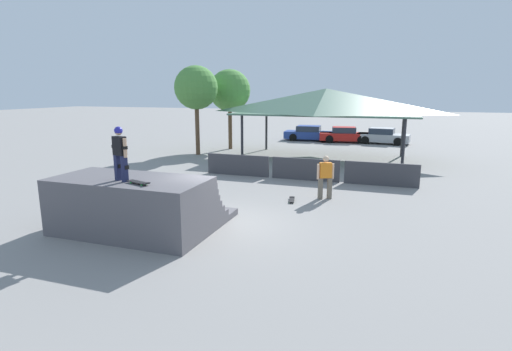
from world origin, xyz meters
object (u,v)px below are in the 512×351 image
at_px(skater_on_deck, 120,150).
at_px(parked_car_silver, 383,136).
at_px(skateboard_on_ground, 292,199).
at_px(tree_far_back, 230,91).
at_px(tree_beside_pavilion, 196,88).
at_px(parked_car_red, 345,135).
at_px(parked_car_blue, 310,134).
at_px(skateboard_on_deck, 139,182).
at_px(bystander_walking, 325,175).

xyz_separation_m(skater_on_deck, parked_car_silver, (6.33, 24.68, -1.97)).
relative_size(skateboard_on_ground, tree_far_back, 0.14).
xyz_separation_m(tree_beside_pavilion, parked_car_red, (8.51, 9.98, -3.78)).
relative_size(skater_on_deck, tree_beside_pavilion, 0.27).
bearing_deg(parked_car_blue, skateboard_on_deck, -92.33).
bearing_deg(parked_car_red, parked_car_blue, 167.47).
distance_m(parked_car_blue, parked_car_red, 3.03).
bearing_deg(skateboard_on_ground, tree_far_back, 19.81).
bearing_deg(parked_car_blue, skater_on_deck, -93.95).
xyz_separation_m(skateboard_on_deck, tree_beside_pavilion, (-5.90, 14.83, 2.64)).
relative_size(skateboard_on_deck, tree_beside_pavilion, 0.14).
height_order(bystander_walking, tree_beside_pavilion, tree_beside_pavilion).
relative_size(parked_car_red, parked_car_silver, 1.02).
bearing_deg(skateboard_on_ground, tree_beside_pavilion, 31.45).
bearing_deg(bystander_walking, tree_beside_pavilion, -66.59).
height_order(tree_beside_pavilion, parked_car_red, tree_beside_pavilion).
xyz_separation_m(tree_beside_pavilion, tree_far_back, (0.99, 3.27, -0.17)).
distance_m(parked_car_red, parked_car_silver, 3.02).
height_order(parked_car_blue, parked_car_silver, same).
height_order(skateboard_on_deck, skateboard_on_ground, skateboard_on_deck).
xyz_separation_m(skateboard_on_ground, tree_beside_pavilion, (-8.82, 9.22, 4.33)).
height_order(skateboard_on_deck, bystander_walking, skateboard_on_deck).
relative_size(skater_on_deck, tree_far_back, 0.27).
relative_size(skateboard_on_deck, skateboard_on_ground, 1.00).
relative_size(tree_beside_pavilion, parked_car_red, 1.34).
bearing_deg(parked_car_red, skateboard_on_ground, -97.75).
distance_m(tree_beside_pavilion, parked_car_blue, 12.17).
relative_size(skateboard_on_deck, parked_car_blue, 0.19).
height_order(tree_beside_pavilion, tree_far_back, tree_beside_pavilion).
distance_m(bystander_walking, parked_car_red, 18.51).
bearing_deg(parked_car_silver, skater_on_deck, -98.55).
distance_m(skater_on_deck, parked_car_blue, 24.91).
bearing_deg(skateboard_on_ground, skater_on_deck, 133.88).
bearing_deg(bystander_walking, skateboard_on_deck, 31.07).
bearing_deg(parked_car_blue, tree_beside_pavilion, -121.58).
xyz_separation_m(skater_on_deck, skateboard_on_deck, (0.71, -0.19, -0.83)).
xyz_separation_m(skater_on_deck, tree_beside_pavilion, (-5.19, 14.64, 1.81)).
bearing_deg(bystander_walking, parked_car_red, -111.71).
height_order(parked_car_red, parked_car_silver, same).
xyz_separation_m(parked_car_red, parked_car_silver, (3.02, 0.06, 0.00)).
distance_m(bystander_walking, parked_car_blue, 19.19).
height_order(skater_on_deck, bystander_walking, skater_on_deck).
bearing_deg(parked_car_blue, skateboard_on_ground, -83.51).
height_order(tree_far_back, parked_car_silver, tree_far_back).
distance_m(skateboard_on_deck, skateboard_on_ground, 6.54).
xyz_separation_m(skateboard_on_ground, parked_car_red, (-0.32, 19.20, 0.54)).
relative_size(skateboard_on_ground, tree_beside_pavilion, 0.14).
distance_m(skateboard_on_ground, parked_car_silver, 19.46).
distance_m(tree_beside_pavilion, parked_car_red, 13.65).
relative_size(parked_car_blue, parked_car_red, 1.00).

